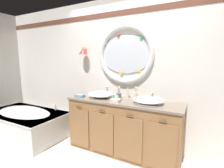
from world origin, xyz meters
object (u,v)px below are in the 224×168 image
sink_basin_left (101,94)px  toothbrush_holder_left (119,96)px  soap_dispenser (127,93)px  folded_hand_towel (80,96)px  toothbrush_holder_right (135,95)px  toiletry_basket (116,100)px  bathtub (25,121)px  sink_basin_right (148,100)px

sink_basin_left → toothbrush_holder_left: size_ratio=1.92×
soap_dispenser → folded_hand_towel: soap_dispenser is taller
soap_dispenser → folded_hand_towel: bearing=-154.4°
toothbrush_holder_right → toiletry_basket: 0.40m
bathtub → folded_hand_towel: size_ratio=10.25×
sink_basin_left → toiletry_basket: sink_basin_left is taller
sink_basin_right → toothbrush_holder_right: size_ratio=2.11×
folded_hand_towel → toothbrush_holder_right: bearing=19.5°
soap_dispenser → sink_basin_right: bearing=-27.0°
sink_basin_right → toothbrush_holder_right: 0.33m
toothbrush_holder_left → folded_hand_towel: size_ratio=1.35×
sink_basin_left → toothbrush_holder_left: 0.33m
toothbrush_holder_right → folded_hand_towel: toothbrush_holder_right is taller
sink_basin_right → toothbrush_holder_right: (-0.27, 0.19, 0.01)m
bathtub → toiletry_basket: (1.96, 0.20, 0.62)m
toothbrush_holder_right → toiletry_basket: (-0.19, -0.34, -0.03)m
toiletry_basket → sink_basin_left: bearing=156.7°
toothbrush_holder_left → toothbrush_holder_right: 0.28m
soap_dispenser → toiletry_basket: 0.38m
bathtub → sink_basin_right: sink_basin_right is taller
sink_basin_right → toiletry_basket: size_ratio=3.17×
sink_basin_right → toothbrush_holder_left: toothbrush_holder_left is taller
sink_basin_left → soap_dispenser: (0.40, 0.22, 0.02)m
toothbrush_holder_right → folded_hand_towel: 0.96m
sink_basin_left → sink_basin_right: (0.83, -0.00, -0.01)m
toothbrush_holder_left → toothbrush_holder_right: size_ratio=1.04×
bathtub → soap_dispenser: (1.99, 0.58, 0.66)m
toothbrush_holder_right → toiletry_basket: bearing=-119.3°
toothbrush_holder_left → toothbrush_holder_right: (0.23, 0.15, -0.00)m
bathtub → folded_hand_towel: folded_hand_towel is taller
toothbrush_holder_right → bathtub: bearing=-165.9°
sink_basin_right → toiletry_basket: 0.49m
toothbrush_holder_left → toiletry_basket: (0.04, -0.19, -0.03)m
sink_basin_left → sink_basin_right: 0.83m
bathtub → soap_dispenser: bearing=16.2°
toothbrush_holder_left → bathtub: bearing=-168.6°
folded_hand_towel → toiletry_basket: toiletry_basket is taller
sink_basin_right → toothbrush_holder_right: toothbrush_holder_right is taller
toothbrush_holder_left → toiletry_basket: bearing=-78.8°
toiletry_basket → toothbrush_holder_left: bearing=101.2°
folded_hand_towel → toiletry_basket: size_ratio=1.16×
toothbrush_holder_left → toiletry_basket: size_ratio=1.56×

